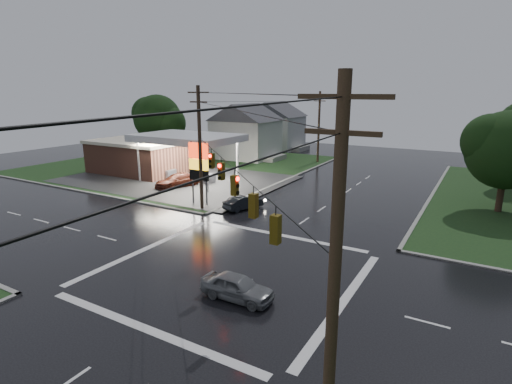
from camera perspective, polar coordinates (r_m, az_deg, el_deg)
The scene contains 15 objects.
ground at distance 24.54m, azimuth -3.56°, elevation -11.17°, with size 120.00×120.00×0.00m, color black.
grass_nw at distance 59.61m, azimuth -10.62°, elevation 3.88°, with size 36.00×36.00×0.08m, color #193216.
gas_station at distance 54.43m, azimuth -14.79°, elevation 5.35°, with size 26.20×18.00×5.60m.
pylon_sign at distance 37.43m, azimuth -8.19°, elevation 4.08°, with size 2.00×0.35×6.00m.
utility_pole_nw at distance 35.78m, azimuth -8.01°, elevation 6.40°, with size 2.20×0.32×11.00m.
utility_pole_se at distance 10.51m, azimuth 11.06°, elevation -13.23°, with size 2.20×0.32×11.00m.
utility_pole_n at distance 60.70m, azimuth 8.97°, elevation 9.30°, with size 2.20×0.32×10.50m.
traffic_signals at distance 22.51m, azimuth -3.80°, elevation 3.87°, with size 26.87×26.87×1.47m.
house_near at distance 64.09m, azimuth -1.42°, elevation 8.77°, with size 11.05×8.48×8.60m.
house_far at distance 74.99m, azimuth 2.77°, elevation 9.55°, with size 11.05×8.48×8.60m.
tree_nw_behind at distance 67.06m, azimuth -13.79°, elevation 10.13°, with size 8.93×7.60×10.00m.
tree_ne_near at distance 40.73m, azimuth 32.45°, elevation 5.03°, with size 7.99×6.80×8.98m.
car_north at distance 36.47m, azimuth -1.82°, elevation -1.50°, with size 1.33×3.83×1.26m, color black.
car_crossing at distance 21.25m, azimuth -2.71°, elevation -13.38°, with size 1.59×3.94×1.34m, color slate.
car_pump at distance 45.63m, azimuth -11.19°, elevation 1.62°, with size 2.12×5.22×1.52m, color #4F1D12.
Camera 1 is at (12.38, -18.39, 10.52)m, focal length 28.00 mm.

